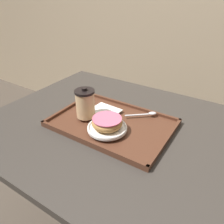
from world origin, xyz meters
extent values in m
cube|color=#38332D|center=(0.00, 0.00, 0.74)|extent=(1.07, 0.88, 0.03)
cylinder|color=#333338|center=(0.00, 0.00, 0.36)|extent=(0.08, 0.08, 0.73)
cube|color=#512D1E|center=(0.00, -0.01, 0.76)|extent=(0.49, 0.34, 0.01)
cube|color=#512D1E|center=(0.00, -0.17, 0.77)|extent=(0.49, 0.01, 0.01)
cube|color=#512D1E|center=(0.00, 0.15, 0.77)|extent=(0.49, 0.01, 0.01)
cube|color=#512D1E|center=(-0.24, -0.01, 0.77)|extent=(0.01, 0.34, 0.01)
cube|color=#512D1E|center=(0.24, -0.01, 0.77)|extent=(0.01, 0.34, 0.01)
cube|color=white|center=(-0.07, 0.04, 0.78)|extent=(0.13, 0.12, 0.00)
cylinder|color=#E0B784|center=(-0.11, -0.04, 0.84)|extent=(0.08, 0.08, 0.11)
cylinder|color=black|center=(-0.11, -0.04, 0.90)|extent=(0.08, 0.08, 0.01)
cylinder|color=black|center=(-0.11, -0.04, 0.91)|extent=(0.02, 0.02, 0.01)
cylinder|color=white|center=(0.02, -0.07, 0.78)|extent=(0.16, 0.16, 0.01)
torus|color=white|center=(0.02, -0.07, 0.79)|extent=(0.16, 0.16, 0.01)
torus|color=tan|center=(0.02, -0.07, 0.81)|extent=(0.12, 0.12, 0.03)
cylinder|color=#DB6684|center=(0.02, -0.07, 0.83)|extent=(0.11, 0.11, 0.00)
ellipsoid|color=silver|center=(0.12, 0.12, 0.79)|extent=(0.04, 0.04, 0.01)
cube|color=silver|center=(0.07, 0.08, 0.78)|extent=(0.09, 0.07, 0.00)
camera|label=1|loc=(0.42, -0.66, 1.27)|focal=35.00mm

